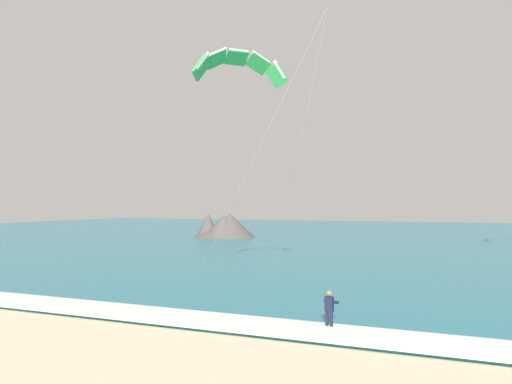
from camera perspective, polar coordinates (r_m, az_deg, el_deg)
name	(u,v)px	position (r m, az deg, el deg)	size (l,w,h in m)	color
sea	(407,237)	(77.86, 17.57, -5.10)	(200.00, 120.00, 0.20)	teal
surf_foam	(289,328)	(20.06, 4.00, -15.93)	(200.00, 2.78, 0.04)	white
surfboard	(329,331)	(20.59, 8.74, -16.09)	(0.80, 1.47, 0.09)	#239EC6
kitesurfer	(329,309)	(20.39, 8.76, -13.60)	(0.61, 0.61, 1.69)	#191E38
kite_primary	(239,65)	(31.78, -2.06, 14.92)	(9.97, 10.19, 14.00)	green
headland_left	(223,228)	(71.32, -3.93, -4.25)	(9.76, 8.85, 3.80)	#56514C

